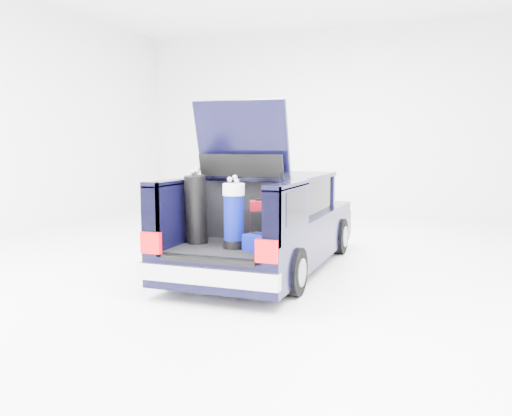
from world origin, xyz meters
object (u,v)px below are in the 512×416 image
at_px(car, 270,224).
at_px(blue_golf_bag, 234,215).
at_px(blue_duffel, 263,243).
at_px(black_golf_bag, 196,209).
at_px(red_suitcase, 264,222).

height_order(car, blue_golf_bag, car).
distance_m(blue_golf_bag, blue_duffel, 0.52).
bearing_deg(blue_duffel, black_golf_bag, -172.72).
relative_size(car, black_golf_bag, 4.63).
height_order(blue_golf_bag, blue_duffel, blue_golf_bag).
distance_m(car, blue_golf_bag, 1.69).
xyz_separation_m(red_suitcase, black_golf_bag, (-0.82, -0.33, 0.17)).
relative_size(black_golf_bag, blue_golf_bag, 1.09).
height_order(black_golf_bag, blue_duffel, black_golf_bag).
height_order(car, red_suitcase, car).
xyz_separation_m(black_golf_bag, blue_duffel, (1.00, -0.21, -0.35)).
bearing_deg(red_suitcase, blue_golf_bag, -140.07).
distance_m(black_golf_bag, blue_duffel, 1.08).
height_order(car, blue_duffel, car).
distance_m(car, black_golf_bag, 1.65).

